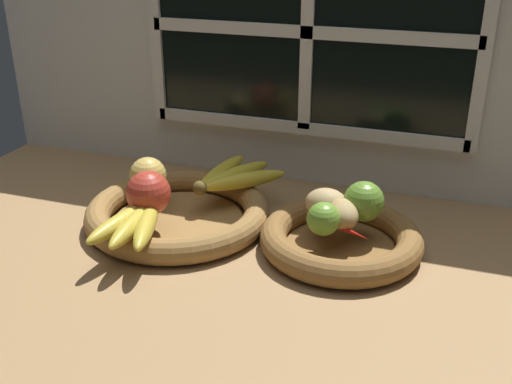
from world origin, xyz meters
TOP-DOWN VIEW (x-y plane):
  - ground_plane at (0.00, 0.00)cm, footprint 140.00×90.00cm
  - back_wall at (0.00, 29.77)cm, footprint 140.00×4.60cm
  - fruit_bowl_left at (-16.43, 2.12)cm, footprint 33.14×33.14cm
  - fruit_bowl_right at (13.38, 2.12)cm, footprint 27.04×27.04cm
  - apple_red_front at (-18.73, -3.80)cm, footprint 7.61×7.61cm
  - apple_golden_left at (-23.01, 3.97)cm, footprint 6.74×6.74cm
  - banana_bunch_front at (-17.96, -10.07)cm, footprint 11.15×18.28cm
  - banana_bunch_back at (-9.97, 12.76)cm, footprint 15.15×18.63cm
  - potato_oblong at (10.09, 4.68)cm, footprint 7.19×5.82cm
  - potato_large at (13.38, 2.12)cm, footprint 7.61×8.72cm
  - potato_back at (15.22, 6.15)cm, footprint 7.78×8.19cm
  - lime_near at (11.02, -1.43)cm, footprint 5.40×5.40cm
  - lime_far at (16.15, 5.67)cm, footprint 6.79×6.79cm
  - chili_pepper at (13.35, 0.44)cm, footprint 11.41×7.27cm

SIDE VIEW (x-z plane):
  - ground_plane at x=0.00cm, z-range -3.00..0.00cm
  - fruit_bowl_left at x=-16.43cm, z-range -0.18..4.32cm
  - fruit_bowl_right at x=13.38cm, z-range -0.16..4.33cm
  - chili_pepper at x=13.35cm, z-range 4.49..6.49cm
  - banana_bunch_back at x=-9.97cm, z-range 4.49..7.47cm
  - banana_bunch_front at x=-17.96cm, z-range 4.49..7.50cm
  - potato_back at x=15.22cm, z-range 4.49..8.90cm
  - potato_large at x=13.38cm, z-range 4.49..9.10cm
  - potato_oblong at x=10.09cm, z-range 4.49..9.56cm
  - lime_near at x=11.02cm, z-range 4.49..9.89cm
  - apple_golden_left at x=-23.01cm, z-range 4.49..11.23cm
  - lime_far at x=16.15cm, z-range 4.49..11.28cm
  - apple_red_front at x=-18.73cm, z-range 4.49..12.10cm
  - back_wall at x=0.00cm, z-range 0.38..55.38cm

